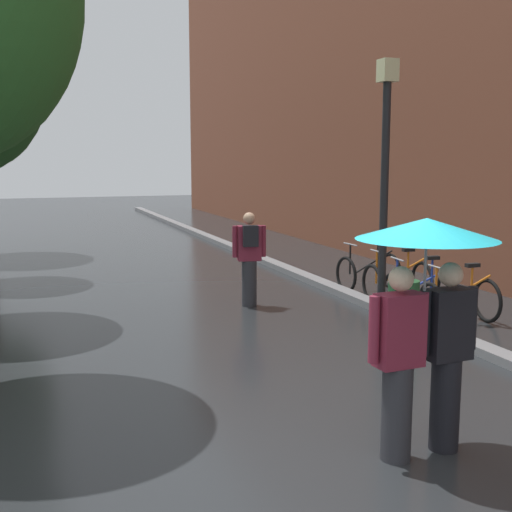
% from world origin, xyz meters
% --- Properties ---
extents(ground_plane, '(80.00, 80.00, 0.00)m').
position_xyz_m(ground_plane, '(0.00, 0.00, 0.00)').
color(ground_plane, '#26282B').
extents(building_facade, '(8.00, 36.00, 11.13)m').
position_xyz_m(building_facade, '(10.00, 10.00, 5.57)').
color(building_facade, brown).
rests_on(building_facade, ground).
extents(kerb_strip, '(0.30, 36.00, 0.12)m').
position_xyz_m(kerb_strip, '(3.20, 10.00, 0.06)').
color(kerb_strip, slate).
rests_on(kerb_strip, ground).
extents(parked_bicycle_0, '(1.11, 0.75, 0.96)m').
position_xyz_m(parked_bicycle_0, '(3.85, 3.20, 0.38)').
color(parked_bicycle_0, black).
rests_on(parked_bicycle_0, ground).
extents(parked_bicycle_1, '(1.15, 0.82, 0.96)m').
position_xyz_m(parked_bicycle_1, '(3.73, 4.07, 0.38)').
color(parked_bicycle_1, black).
rests_on(parked_bicycle_1, ground).
extents(parked_bicycle_2, '(1.11, 0.74, 0.96)m').
position_xyz_m(parked_bicycle_2, '(3.88, 5.01, 0.38)').
color(parked_bicycle_2, black).
rests_on(parked_bicycle_2, ground).
extents(parked_bicycle_3, '(1.13, 0.77, 0.96)m').
position_xyz_m(parked_bicycle_3, '(3.89, 6.06, 0.38)').
color(parked_bicycle_3, black).
rests_on(parked_bicycle_3, ground).
extents(couple_under_umbrella, '(1.19, 1.19, 2.07)m').
position_xyz_m(couple_under_umbrella, '(0.71, -0.39, 1.41)').
color(couple_under_umbrella, '#2D2D33').
rests_on(couple_under_umbrella, ground).
extents(street_lamp_post, '(0.24, 0.24, 3.97)m').
position_xyz_m(street_lamp_post, '(2.60, 3.43, 2.34)').
color(street_lamp_post, black).
rests_on(street_lamp_post, ground).
extents(litter_bin, '(0.44, 0.44, 0.85)m').
position_xyz_m(litter_bin, '(2.60, 2.82, 0.42)').
color(litter_bin, '#1E4C28').
rests_on(litter_bin, ground).
extents(pedestrian_walking_midground, '(0.58, 0.37, 1.64)m').
position_xyz_m(pedestrian_walking_midground, '(1.24, 5.55, 0.88)').
color(pedestrian_walking_midground, '#2D2D33').
rests_on(pedestrian_walking_midground, ground).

